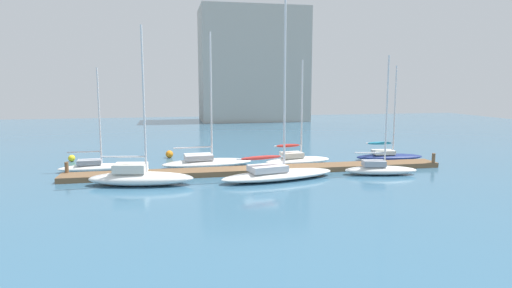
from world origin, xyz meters
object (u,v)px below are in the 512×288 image
object	(u,v)px
sailboat_0	(97,166)
sailboat_4	(297,159)
sailboat_6	(388,155)
mooring_buoy_orange	(169,154)
mooring_buoy_yellow	(72,158)
sailboat_5	(380,168)
sailboat_1	(140,176)
sailboat_3	(277,172)
harbor_building_distant	(253,65)
sailboat_2	(207,161)

from	to	relation	value
sailboat_0	sailboat_4	bearing A→B (deg)	-5.12
sailboat_6	mooring_buoy_orange	bearing A→B (deg)	170.91
sailboat_0	mooring_buoy_orange	distance (m)	7.74
sailboat_0	mooring_buoy_yellow	bearing A→B (deg)	116.86
sailboat_5	mooring_buoy_orange	bearing A→B (deg)	155.68
sailboat_1	sailboat_6	distance (m)	22.54
mooring_buoy_yellow	sailboat_6	bearing A→B (deg)	-9.97
sailboat_4	sailboat_6	distance (m)	8.95
sailboat_3	mooring_buoy_yellow	world-z (taller)	sailboat_3
sailboat_4	sailboat_6	world-z (taller)	sailboat_4
mooring_buoy_orange	sailboat_5	bearing A→B (deg)	-34.80
sailboat_1	sailboat_5	size ratio (longest dim) A/B	1.19
sailboat_1	sailboat_4	size ratio (longest dim) A/B	1.21
mooring_buoy_yellow	harbor_building_distant	size ratio (longest dim) A/B	0.03
sailboat_2	mooring_buoy_orange	world-z (taller)	sailboat_2
sailboat_2	sailboat_6	world-z (taller)	sailboat_2
sailboat_2	sailboat_6	size ratio (longest dim) A/B	1.30
sailboat_4	sailboat_6	bearing A→B (deg)	-3.60
sailboat_1	sailboat_5	distance (m)	17.91
sailboat_5	sailboat_3	bearing A→B (deg)	-168.36
mooring_buoy_yellow	sailboat_5	bearing A→B (deg)	-23.84
sailboat_5	sailboat_1	bearing A→B (deg)	-169.97
sailboat_0	mooring_buoy_orange	world-z (taller)	sailboat_0
sailboat_3	harbor_building_distant	world-z (taller)	harbor_building_distant
sailboat_0	harbor_building_distant	world-z (taller)	harbor_building_distant
mooring_buoy_orange	sailboat_6	bearing A→B (deg)	-14.71
sailboat_1	sailboat_4	distance (m)	13.88
sailboat_5	harbor_building_distant	distance (m)	51.99
sailboat_2	harbor_building_distant	distance (m)	48.07
sailboat_3	sailboat_6	distance (m)	13.54
sailboat_3	mooring_buoy_yellow	bearing A→B (deg)	134.39
sailboat_3	mooring_buoy_orange	bearing A→B (deg)	112.71
sailboat_4	mooring_buoy_orange	world-z (taller)	sailboat_4
sailboat_2	sailboat_3	size ratio (longest dim) A/B	0.81
sailboat_2	sailboat_5	world-z (taller)	sailboat_2
sailboat_0	mooring_buoy_orange	bearing A→B (deg)	38.84
sailboat_2	mooring_buoy_orange	xyz separation A→B (m)	(-3.04, 5.21, -0.13)
sailboat_6	harbor_building_distant	world-z (taller)	harbor_building_distant
sailboat_6	harbor_building_distant	distance (m)	46.44
sailboat_1	sailboat_6	xyz separation A→B (m)	(21.81, 5.69, -0.17)
sailboat_3	sailboat_5	world-z (taller)	sailboat_3
sailboat_1	mooring_buoy_yellow	size ratio (longest dim) A/B	17.90
sailboat_6	mooring_buoy_yellow	xyz separation A→B (m)	(-28.41, 5.00, -0.15)
sailboat_0	sailboat_3	size ratio (longest dim) A/B	0.60
sailboat_6	mooring_buoy_yellow	bearing A→B (deg)	175.65
sailboat_3	mooring_buoy_yellow	xyz separation A→B (m)	(-16.28, 11.00, -0.26)
sailboat_0	sailboat_6	bearing A→B (deg)	-3.35
sailboat_2	sailboat_3	distance (m)	7.54
sailboat_3	harbor_building_distant	distance (m)	52.81
sailboat_1	sailboat_3	world-z (taller)	sailboat_3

